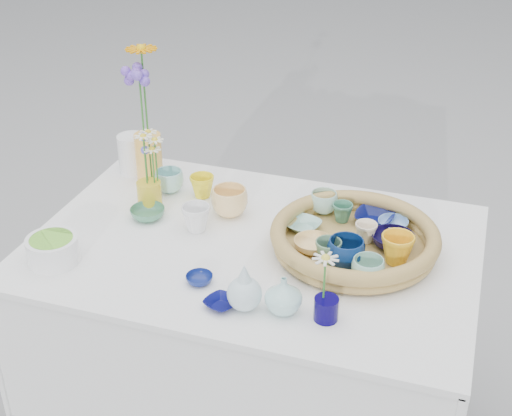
% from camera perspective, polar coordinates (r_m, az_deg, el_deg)
% --- Properties ---
extents(wicker_tray, '(0.47, 0.47, 0.08)m').
position_cam_1_polar(wicker_tray, '(2.01, 7.89, -2.49)').
color(wicker_tray, olive).
rests_on(wicker_tray, display_table).
extents(tray_ceramic_0, '(0.12, 0.12, 0.03)m').
position_cam_1_polar(tray_ceramic_0, '(2.13, 9.45, -0.76)').
color(tray_ceramic_0, '#0A104F').
rests_on(tray_ceramic_0, wicker_tray).
extents(tray_ceramic_1, '(0.14, 0.14, 0.04)m').
position_cam_1_polar(tray_ceramic_1, '(2.02, 10.89, -2.57)').
color(tray_ceramic_1, black).
rests_on(tray_ceramic_1, wicker_tray).
extents(tray_ceramic_2, '(0.09, 0.09, 0.08)m').
position_cam_1_polar(tray_ceramic_2, '(1.94, 11.22, -3.23)').
color(tray_ceramic_2, yellow).
rests_on(tray_ceramic_2, wicker_tray).
extents(tray_ceramic_3, '(0.14, 0.14, 0.03)m').
position_cam_1_polar(tray_ceramic_3, '(1.96, 6.97, -3.34)').
color(tray_ceramic_3, '#3C704F').
rests_on(tray_ceramic_3, wicker_tray).
extents(tray_ceramic_4, '(0.09, 0.09, 0.07)m').
position_cam_1_polar(tray_ceramic_4, '(1.92, 5.80, -3.50)').
color(tray_ceramic_4, '#598561').
rests_on(tray_ceramic_4, wicker_tray).
extents(tray_ceramic_5, '(0.12, 0.12, 0.02)m').
position_cam_1_polar(tray_ceramic_5, '(2.07, 3.76, -1.40)').
color(tray_ceramic_5, '#8EC3BA').
rests_on(tray_ceramic_5, wicker_tray).
extents(tray_ceramic_6, '(0.09, 0.09, 0.07)m').
position_cam_1_polar(tray_ceramic_6, '(2.15, 5.43, 0.46)').
color(tray_ceramic_6, '#A0CEBD').
rests_on(tray_ceramic_6, wicker_tray).
extents(tray_ceramic_7, '(0.08, 0.08, 0.06)m').
position_cam_1_polar(tray_ceramic_7, '(2.03, 8.78, -1.96)').
color(tray_ceramic_7, '#FCEBCC').
rests_on(tray_ceramic_7, wicker_tray).
extents(tray_ceramic_8, '(0.10, 0.10, 0.03)m').
position_cam_1_polar(tray_ceramic_8, '(2.11, 10.90, -1.30)').
color(tray_ceramic_8, '#8DC4FF').
rests_on(tray_ceramic_8, wicker_tray).
extents(tray_ceramic_9, '(0.11, 0.11, 0.08)m').
position_cam_1_polar(tray_ceramic_9, '(1.91, 7.20, -3.58)').
color(tray_ceramic_9, navy).
rests_on(tray_ceramic_9, wicker_tray).
extents(tray_ceramic_10, '(0.12, 0.12, 0.03)m').
position_cam_1_polar(tray_ceramic_10, '(1.98, 4.58, -2.97)').
color(tray_ceramic_10, '#F5C97E').
rests_on(tray_ceramic_10, wicker_tray).
extents(tray_ceramic_11, '(0.11, 0.11, 0.07)m').
position_cam_1_polar(tray_ceramic_11, '(1.86, 8.93, -4.96)').
color(tray_ceramic_11, '#86C0AE').
rests_on(tray_ceramic_11, wicker_tray).
extents(tray_ceramic_12, '(0.06, 0.06, 0.06)m').
position_cam_1_polar(tray_ceramic_12, '(2.12, 6.92, -0.35)').
color(tray_ceramic_12, '#408063').
rests_on(tray_ceramic_12, wicker_tray).
extents(loose_ceramic_0, '(0.09, 0.09, 0.07)m').
position_cam_1_polar(loose_ceramic_0, '(2.27, -4.33, 1.74)').
color(loose_ceramic_0, yellow).
rests_on(loose_ceramic_0, display_table).
extents(loose_ceramic_1, '(0.13, 0.13, 0.09)m').
position_cam_1_polar(loose_ceramic_1, '(2.16, -2.13, 0.50)').
color(loose_ceramic_1, '#FED385').
rests_on(loose_ceramic_1, display_table).
extents(loose_ceramic_2, '(0.13, 0.13, 0.03)m').
position_cam_1_polar(loose_ceramic_2, '(2.18, -8.66, -0.42)').
color(loose_ceramic_2, '#427F5D').
rests_on(loose_ceramic_2, display_table).
extents(loose_ceramic_3, '(0.09, 0.09, 0.08)m').
position_cam_1_polar(loose_ceramic_3, '(2.09, -4.80, -0.82)').
color(loose_ceramic_3, white).
rests_on(loose_ceramic_3, display_table).
extents(loose_ceramic_4, '(0.09, 0.09, 0.02)m').
position_cam_1_polar(loose_ceramic_4, '(1.88, -4.55, -5.68)').
color(loose_ceramic_4, navy).
rests_on(loose_ceramic_4, display_table).
extents(loose_ceramic_5, '(0.10, 0.10, 0.07)m').
position_cam_1_polar(loose_ceramic_5, '(2.32, -6.95, 2.16)').
color(loose_ceramic_5, '#9AD4D1').
rests_on(loose_ceramic_5, display_table).
extents(loose_ceramic_6, '(0.10, 0.10, 0.02)m').
position_cam_1_polar(loose_ceramic_6, '(1.80, -2.82, -7.63)').
color(loose_ceramic_6, '#080A51').
rests_on(loose_ceramic_6, display_table).
extents(fluted_bowl, '(0.15, 0.15, 0.07)m').
position_cam_1_polar(fluted_bowl, '(2.02, -15.95, -3.24)').
color(fluted_bowl, white).
rests_on(fluted_bowl, display_table).
extents(bud_vase_paleblue, '(0.11, 0.11, 0.13)m').
position_cam_1_polar(bud_vase_paleblue, '(1.76, -0.94, -6.27)').
color(bud_vase_paleblue, silver).
rests_on(bud_vase_paleblue, display_table).
extents(bud_vase_seafoam, '(0.11, 0.11, 0.10)m').
position_cam_1_polar(bud_vase_seafoam, '(1.76, 2.22, -6.95)').
color(bud_vase_seafoam, '#A8DAD6').
rests_on(bud_vase_seafoam, display_table).
extents(bud_vase_cobalt, '(0.07, 0.07, 0.06)m').
position_cam_1_polar(bud_vase_cobalt, '(1.75, 5.63, -8.03)').
color(bud_vase_cobalt, '#070041').
rests_on(bud_vase_cobalt, display_table).
extents(single_daisy, '(0.09, 0.09, 0.13)m').
position_cam_1_polar(single_daisy, '(1.70, 5.50, -5.62)').
color(single_daisy, silver).
rests_on(single_daisy, bud_vase_cobalt).
extents(tall_vase_yellow, '(0.11, 0.11, 0.16)m').
position_cam_1_polar(tall_vase_yellow, '(2.38, -8.57, 4.02)').
color(tall_vase_yellow, '#FFB94B').
rests_on(tall_vase_yellow, display_table).
extents(gerbera, '(0.15, 0.15, 0.30)m').
position_cam_1_polar(gerbera, '(2.31, -8.90, 9.15)').
color(gerbera, orange).
rests_on(gerbera, tall_vase_yellow).
extents(hydrangea, '(0.08, 0.08, 0.28)m').
position_cam_1_polar(hydrangea, '(2.30, -9.13, 8.01)').
color(hydrangea, '#7247CC').
rests_on(hydrangea, tall_vase_yellow).
extents(white_pitcher, '(0.16, 0.13, 0.13)m').
position_cam_1_polar(white_pitcher, '(2.45, -9.83, 4.28)').
color(white_pitcher, white).
rests_on(white_pitcher, display_table).
extents(daisy_cup, '(0.10, 0.10, 0.08)m').
position_cam_1_polar(daisy_cup, '(2.24, -8.53, 1.13)').
color(daisy_cup, gold).
rests_on(daisy_cup, display_table).
extents(daisy_posy, '(0.10, 0.10, 0.17)m').
position_cam_1_polar(daisy_posy, '(2.19, -8.49, 4.12)').
color(daisy_posy, white).
rests_on(daisy_posy, daisy_cup).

